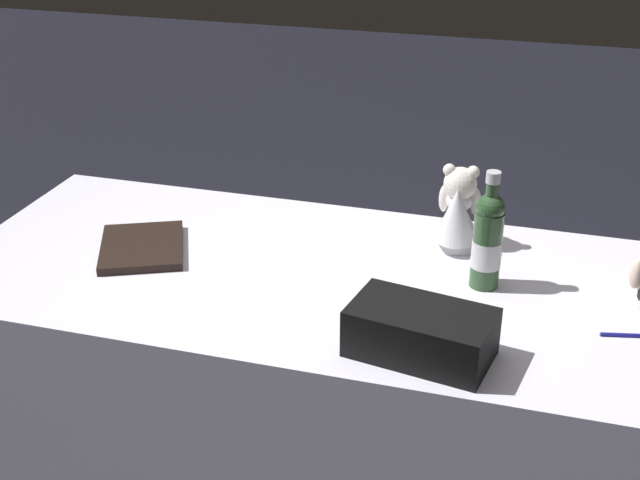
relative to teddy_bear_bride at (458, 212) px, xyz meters
The scene contains 7 objects.
ground_plane 0.92m from the teddy_bear_bride, 39.33° to the left, with size 12.00×12.00×0.00m, color black.
reception_table 0.62m from the teddy_bear_bride, 39.33° to the left, with size 2.03×0.90×0.71m, color white.
teddy_bear_bride is the anchor object (origin of this frame).
champagne_bottle 0.24m from the teddy_bear_bride, 116.41° to the left, with size 0.08×0.08×0.32m.
signing_pen 0.60m from the teddy_bear_bride, 141.31° to the left, with size 0.14×0.04×0.01m.
gift_case_black 0.58m from the teddy_bear_bride, 90.20° to the left, with size 0.35×0.23×0.12m.
guestbook 0.90m from the teddy_bear_bride, 18.23° to the left, with size 0.23×0.28×0.02m, color black.
Camera 1 is at (-0.58, 1.97, 1.81)m, focal length 48.50 mm.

